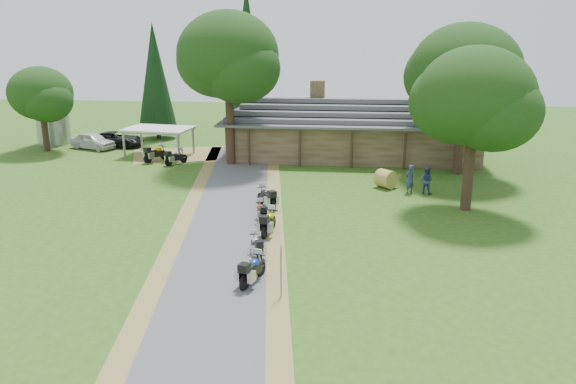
# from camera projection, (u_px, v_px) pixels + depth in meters

# --- Properties ---
(ground) EXTENTS (120.00, 120.00, 0.00)m
(ground) POSITION_uv_depth(u_px,v_px,m) (219.00, 264.00, 25.41)
(ground) COLOR #304E16
(ground) RESTS_ON ground
(driveway) EXTENTS (51.95, 51.95, 0.00)m
(driveway) POSITION_uv_depth(u_px,v_px,m) (226.00, 234.00, 29.29)
(driveway) COLOR #4F5052
(driveway) RESTS_ON ground
(lodge) EXTENTS (21.40, 9.40, 4.90)m
(lodge) POSITION_uv_depth(u_px,v_px,m) (352.00, 127.00, 47.06)
(lodge) COLOR brown
(lodge) RESTS_ON ground
(silo) EXTENTS (3.31, 3.31, 6.08)m
(silo) POSITION_uv_depth(u_px,v_px,m) (52.00, 111.00, 52.20)
(silo) COLOR gray
(silo) RESTS_ON ground
(carport) EXTENTS (5.84, 4.26, 2.36)m
(carport) POSITION_uv_depth(u_px,v_px,m) (159.00, 142.00, 47.58)
(carport) COLOR silver
(carport) RESTS_ON ground
(car_white_sedan) EXTENTS (4.28, 6.09, 1.87)m
(car_white_sedan) POSITION_uv_depth(u_px,v_px,m) (92.00, 139.00, 50.26)
(car_white_sedan) COLOR silver
(car_white_sedan) RESTS_ON ground
(car_dark_suv) EXTENTS (2.88, 5.62, 2.07)m
(car_dark_suv) POSITION_uv_depth(u_px,v_px,m) (116.00, 135.00, 51.27)
(car_dark_suv) COLOR black
(car_dark_suv) RESTS_ON ground
(motorcycle_row_a) EXTENTS (1.16, 2.01, 1.31)m
(motorcycle_row_a) POSITION_uv_depth(u_px,v_px,m) (253.00, 268.00, 23.37)
(motorcycle_row_a) COLOR navy
(motorcycle_row_a) RESTS_ON ground
(motorcycle_row_b) EXTENTS (1.11, 1.74, 1.13)m
(motorcycle_row_b) POSITION_uv_depth(u_px,v_px,m) (256.00, 245.00, 26.21)
(motorcycle_row_b) COLOR #A2A5AA
(motorcycle_row_b) RESTS_ON ground
(motorcycle_row_c) EXTENTS (0.93, 2.08, 1.37)m
(motorcycle_row_c) POSITION_uv_depth(u_px,v_px,m) (269.00, 221.00, 29.13)
(motorcycle_row_c) COLOR yellow
(motorcycle_row_c) RESTS_ON ground
(motorcycle_row_d) EXTENTS (1.06, 1.80, 1.17)m
(motorcycle_row_d) POSITION_uv_depth(u_px,v_px,m) (261.00, 211.00, 31.12)
(motorcycle_row_d) COLOR red
(motorcycle_row_d) RESTS_ON ground
(motorcycle_row_e) EXTENTS (1.66, 2.02, 1.37)m
(motorcycle_row_e) POSITION_uv_depth(u_px,v_px,m) (266.00, 196.00, 33.52)
(motorcycle_row_e) COLOR black
(motorcycle_row_e) RESTS_ON ground
(motorcycle_carport_a) EXTENTS (1.74, 2.19, 1.47)m
(motorcycle_carport_a) POSITION_uv_depth(u_px,v_px,m) (156.00, 153.00, 45.41)
(motorcycle_carport_a) COLOR #E89F03
(motorcycle_carport_a) RESTS_ON ground
(motorcycle_carport_b) EXTENTS (1.60, 1.94, 1.31)m
(motorcycle_carport_b) POSITION_uv_depth(u_px,v_px,m) (176.00, 156.00, 44.46)
(motorcycle_carport_b) COLOR slate
(motorcycle_carport_b) RESTS_ON ground
(person_a) EXTENTS (0.77, 0.74, 2.20)m
(person_a) POSITION_uv_depth(u_px,v_px,m) (410.00, 176.00, 36.44)
(person_a) COLOR navy
(person_a) RESTS_ON ground
(person_b) EXTENTS (0.73, 0.66, 2.11)m
(person_b) POSITION_uv_depth(u_px,v_px,m) (427.00, 178.00, 36.27)
(person_b) COLOR navy
(person_b) RESTS_ON ground
(hay_bale) EXTENTS (1.66, 1.66, 1.23)m
(hay_bale) POSITION_uv_depth(u_px,v_px,m) (386.00, 179.00, 37.81)
(hay_bale) COLOR olive
(hay_bale) RESTS_ON ground
(sign_post) EXTENTS (0.39, 0.07, 2.18)m
(sign_post) POSITION_uv_depth(u_px,v_px,m) (281.00, 272.00, 21.99)
(sign_post) COLOR gray
(sign_post) RESTS_ON ground
(oak_lodge_left) EXTENTS (7.76, 7.76, 13.71)m
(oak_lodge_left) POSITION_uv_depth(u_px,v_px,m) (229.00, 77.00, 42.91)
(oak_lodge_left) COLOR black
(oak_lodge_left) RESTS_ON ground
(oak_lodge_right) EXTENTS (7.87, 7.87, 12.13)m
(oak_lodge_right) POSITION_uv_depth(u_px,v_px,m) (463.00, 91.00, 40.02)
(oak_lodge_right) COLOR black
(oak_lodge_right) RESTS_ON ground
(oak_driveway) EXTENTS (6.61, 6.61, 10.77)m
(oak_driveway) POSITION_uv_depth(u_px,v_px,m) (473.00, 119.00, 31.82)
(oak_driveway) COLOR black
(oak_driveway) RESTS_ON ground
(oak_silo) EXTENTS (5.41, 5.41, 8.17)m
(oak_silo) POSITION_uv_depth(u_px,v_px,m) (42.00, 105.00, 48.55)
(oak_silo) COLOR black
(oak_silo) RESTS_ON ground
(cedar_near) EXTENTS (3.81, 3.81, 14.13)m
(cedar_near) POSITION_uv_depth(u_px,v_px,m) (248.00, 68.00, 49.46)
(cedar_near) COLOR black
(cedar_near) RESTS_ON ground
(cedar_far) EXTENTS (3.73, 3.73, 11.09)m
(cedar_far) POSITION_uv_depth(u_px,v_px,m) (155.00, 81.00, 54.06)
(cedar_far) COLOR black
(cedar_far) RESTS_ON ground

